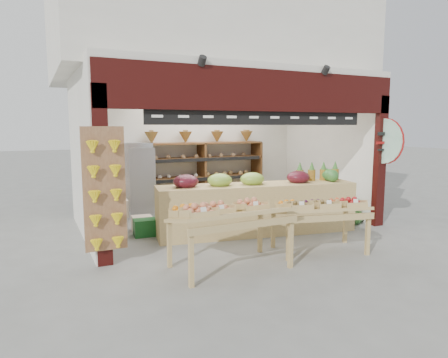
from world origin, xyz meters
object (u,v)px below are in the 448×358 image
back_shelving (202,163)px  cardboard_stack (128,222)px  display_table_left (221,213)px  watermelon_pile (347,214)px  refrigerator (139,180)px  display_table_right (320,207)px  mid_counter (257,206)px

back_shelving → cardboard_stack: back_shelving is taller
cardboard_stack → display_table_left: (0.85, -2.32, 0.56)m
watermelon_pile → refrigerator: bearing=147.4°
display_table_right → watermelon_pile: 2.31m
cardboard_stack → display_table_right: (2.63, -2.32, 0.48)m
back_shelving → watermelon_pile: size_ratio=4.44×
refrigerator → mid_counter: bearing=-38.9°
back_shelving → mid_counter: back_shelving is taller
cardboard_stack → display_table_left: size_ratio=0.60×
mid_counter → cardboard_stack: bearing=158.4°
display_table_right → cardboard_stack: bearing=138.6°
refrigerator → cardboard_stack: (-0.59, -1.47, -0.59)m
back_shelving → display_table_left: back_shelving is taller
refrigerator → display_table_right: 4.30m
cardboard_stack → watermelon_pile: 4.56m
cardboard_stack → mid_counter: mid_counter is taller
cardboard_stack → display_table_right: bearing=-41.4°
back_shelving → display_table_left: size_ratio=1.84×
back_shelving → display_table_left: 4.08m
refrigerator → display_table_right: size_ratio=1.05×
cardboard_stack → watermelon_pile: bearing=-12.7°
mid_counter → watermelon_pile: bearing=-2.7°
mid_counter → display_table_right: (0.36, -1.42, 0.22)m
display_table_left → watermelon_pile: display_table_left is taller
display_table_left → watermelon_pile: (3.60, 1.31, -0.63)m
display_table_right → back_shelving: bearing=97.2°
display_table_left → display_table_right: size_ratio=1.06×
watermelon_pile → back_shelving: bearing=132.2°
display_table_left → display_table_right: display_table_left is taller
cardboard_stack → mid_counter: bearing=-21.6°
display_table_left → display_table_right: bearing=-0.0°
back_shelving → refrigerator: 1.59m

